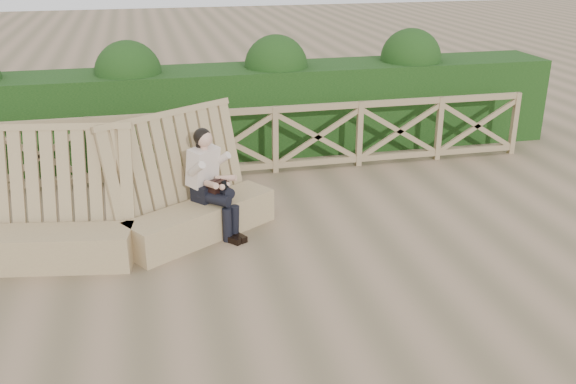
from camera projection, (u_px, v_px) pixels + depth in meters
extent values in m
plane|color=brown|center=(278.00, 280.00, 7.22)|extent=(60.00, 60.00, 0.00)
cube|color=#937854|center=(44.00, 248.00, 7.48)|extent=(2.10, 0.84, 0.44)
cube|color=#937854|center=(44.00, 194.00, 7.51)|extent=(2.09, 0.78, 1.55)
cube|color=#937854|center=(202.00, 221.00, 8.20)|extent=(2.00, 1.50, 0.44)
cube|color=#937854|center=(186.00, 173.00, 8.16)|extent=(1.97, 1.45, 1.55)
cube|color=black|center=(207.00, 191.00, 8.26)|extent=(0.44, 0.42, 0.22)
cube|color=beige|center=(203.00, 166.00, 8.17)|extent=(0.48, 0.47, 0.52)
sphere|color=tan|center=(204.00, 139.00, 8.00)|extent=(0.29, 0.29, 0.21)
sphere|color=black|center=(202.00, 137.00, 8.01)|extent=(0.32, 0.32, 0.23)
cylinder|color=black|center=(214.00, 198.00, 8.09)|extent=(0.40, 0.44, 0.15)
cylinder|color=black|center=(221.00, 189.00, 8.19)|extent=(0.41, 0.44, 0.16)
cylinder|color=black|center=(227.00, 225.00, 8.08)|extent=(0.17, 0.17, 0.44)
cylinder|color=black|center=(235.00, 222.00, 8.15)|extent=(0.17, 0.17, 0.44)
cube|color=black|center=(233.00, 240.00, 8.09)|extent=(0.22, 0.24, 0.08)
cube|color=black|center=(239.00, 237.00, 8.16)|extent=(0.22, 0.24, 0.08)
cube|color=black|center=(218.00, 187.00, 8.14)|extent=(0.30, 0.28, 0.17)
cube|color=black|center=(226.00, 186.00, 8.02)|extent=(0.11, 0.11, 0.12)
cube|color=olive|center=(230.00, 112.00, 9.99)|extent=(10.10, 0.07, 0.10)
cube|color=olive|center=(232.00, 168.00, 10.34)|extent=(10.10, 0.07, 0.10)
cube|color=black|center=(220.00, 112.00, 11.19)|extent=(12.00, 1.20, 1.50)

